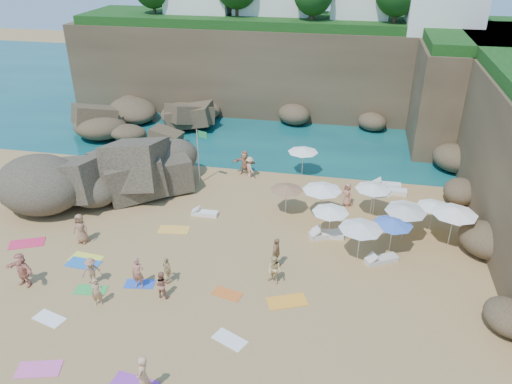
% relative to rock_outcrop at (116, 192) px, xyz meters
% --- Properties ---
extents(ground, '(120.00, 120.00, 0.00)m').
position_rel_rock_outcrop_xyz_m(ground, '(8.11, -4.89, 0.00)').
color(ground, tan).
rests_on(ground, ground).
extents(seawater, '(120.00, 120.00, 0.00)m').
position_rel_rock_outcrop_xyz_m(seawater, '(8.11, 25.11, 0.00)').
color(seawater, '#0C4751').
rests_on(seawater, ground).
extents(cliff_back, '(44.00, 8.00, 8.00)m').
position_rel_rock_outcrop_xyz_m(cliff_back, '(10.11, 20.11, 4.00)').
color(cliff_back, brown).
rests_on(cliff_back, ground).
extents(cliff_corner, '(10.00, 12.00, 8.00)m').
position_rel_rock_outcrop_xyz_m(cliff_corner, '(25.11, 15.11, 4.00)').
color(cliff_corner, brown).
rests_on(cliff_corner, ground).
extents(rock_promontory, '(12.00, 7.00, 2.00)m').
position_rel_rock_outcrop_xyz_m(rock_promontory, '(-2.89, 11.11, 0.00)').
color(rock_promontory, brown).
rests_on(rock_promontory, ground).
extents(marina_masts, '(3.10, 0.10, 6.00)m').
position_rel_rock_outcrop_xyz_m(marina_masts, '(-8.39, 25.11, 3.00)').
color(marina_masts, white).
rests_on(marina_masts, ground).
extents(rock_outcrop, '(10.97, 9.80, 3.60)m').
position_rel_rock_outcrop_xyz_m(rock_outcrop, '(0.00, 0.00, 0.00)').
color(rock_outcrop, brown).
rests_on(rock_outcrop, ground).
extents(flag_pole, '(0.77, 0.26, 4.00)m').
position_rel_rock_outcrop_xyz_m(flag_pole, '(5.32, 2.38, 2.55)').
color(flag_pole, silver).
rests_on(flag_pole, ground).
extents(parasol_0, '(2.40, 2.40, 2.27)m').
position_rel_rock_outcrop_xyz_m(parasol_0, '(13.94, -0.68, 2.09)').
color(parasol_0, silver).
rests_on(parasol_0, ground).
extents(parasol_1, '(2.19, 2.19, 2.07)m').
position_rel_rock_outcrop_xyz_m(parasol_1, '(12.09, 5.31, 1.90)').
color(parasol_1, silver).
rests_on(parasol_1, ground).
extents(parasol_2, '(2.25, 2.25, 2.13)m').
position_rel_rock_outcrop_xyz_m(parasol_2, '(17.00, 0.33, 1.95)').
color(parasol_2, silver).
rests_on(parasol_2, ground).
extents(parasol_3, '(2.09, 2.09, 1.97)m').
position_rel_rock_outcrop_xyz_m(parasol_3, '(18.80, -1.53, 1.81)').
color(parasol_3, silver).
rests_on(parasol_3, ground).
extents(parasol_4, '(2.11, 2.11, 2.00)m').
position_rel_rock_outcrop_xyz_m(parasol_4, '(17.15, 0.37, 1.83)').
color(parasol_4, silver).
rests_on(parasol_4, ground).
extents(parasol_5, '(2.11, 2.11, 2.00)m').
position_rel_rock_outcrop_xyz_m(parasol_5, '(14.61, -2.85, 1.83)').
color(parasol_5, silver).
rests_on(parasol_5, ground).
extents(parasol_6, '(2.06, 2.06, 1.95)m').
position_rel_rock_outcrop_xyz_m(parasol_6, '(11.75, -0.54, 1.79)').
color(parasol_6, silver).
rests_on(parasol_6, ground).
extents(parasol_7, '(1.97, 1.97, 1.86)m').
position_rel_rock_outcrop_xyz_m(parasol_7, '(20.44, -0.82, 1.71)').
color(parasol_7, silver).
rests_on(parasol_7, ground).
extents(parasol_8, '(2.33, 2.33, 2.21)m').
position_rel_rock_outcrop_xyz_m(parasol_8, '(18.74, -2.28, 2.02)').
color(parasol_8, silver).
rests_on(parasol_8, ground).
extents(parasol_9, '(2.36, 2.36, 2.23)m').
position_rel_rock_outcrop_xyz_m(parasol_9, '(16.30, -4.64, 2.05)').
color(parasol_9, silver).
rests_on(parasol_9, ground).
extents(parasol_10, '(2.17, 2.17, 2.05)m').
position_rel_rock_outcrop_xyz_m(parasol_10, '(18.01, -3.60, 1.88)').
color(parasol_10, silver).
rests_on(parasol_10, ground).
extents(parasol_11, '(2.54, 2.54, 2.40)m').
position_rel_rock_outcrop_xyz_m(parasol_11, '(21.31, -2.27, 2.20)').
color(parasol_11, silver).
rests_on(parasol_11, ground).
extents(lounger_0, '(1.63, 0.56, 0.25)m').
position_rel_rock_outcrop_xyz_m(lounger_0, '(6.83, -1.83, 0.13)').
color(lounger_0, white).
rests_on(lounger_0, ground).
extents(lounger_1, '(1.93, 0.69, 0.30)m').
position_rel_rock_outcrop_xyz_m(lounger_1, '(18.11, 4.32, 0.15)').
color(lounger_1, white).
rests_on(lounger_1, ground).
extents(lounger_2, '(2.03, 0.75, 0.31)m').
position_rel_rock_outcrop_xyz_m(lounger_2, '(18.40, 3.49, 0.16)').
color(lounger_2, white).
rests_on(lounger_2, ground).
extents(lounger_3, '(1.97, 1.32, 0.29)m').
position_rel_rock_outcrop_xyz_m(lounger_3, '(14.43, -2.85, 0.15)').
color(lounger_3, silver).
rests_on(lounger_3, ground).
extents(lounger_4, '(1.92, 0.70, 0.30)m').
position_rel_rock_outcrop_xyz_m(lounger_4, '(14.53, -2.78, 0.15)').
color(lounger_4, silver).
rests_on(lounger_4, ground).
extents(lounger_5, '(1.86, 1.41, 0.28)m').
position_rel_rock_outcrop_xyz_m(lounger_5, '(17.56, -4.74, 0.14)').
color(lounger_5, silver).
rests_on(lounger_5, ground).
extents(towel_0, '(1.85, 1.01, 0.03)m').
position_rel_rock_outcrop_xyz_m(towel_0, '(1.91, -8.09, 0.02)').
color(towel_0, blue).
rests_on(towel_0, ground).
extents(towel_1, '(1.94, 1.31, 0.03)m').
position_rel_rock_outcrop_xyz_m(towel_1, '(3.74, -15.09, 0.02)').
color(towel_1, pink).
rests_on(towel_1, ground).
extents(towel_2, '(1.60, 1.08, 0.03)m').
position_rel_rock_outcrop_xyz_m(towel_2, '(10.08, -8.98, 0.01)').
color(towel_2, orange).
rests_on(towel_2, ground).
extents(towel_3, '(1.64, 0.93, 0.03)m').
position_rel_rock_outcrop_xyz_m(towel_3, '(3.37, -10.03, 0.01)').
color(towel_3, green).
rests_on(towel_3, ground).
extents(towel_4, '(1.85, 1.06, 0.03)m').
position_rel_rock_outcrop_xyz_m(towel_4, '(1.83, -7.61, 0.02)').
color(towel_4, '#EBF23F').
rests_on(towel_4, ground).
extents(towel_5, '(1.64, 1.13, 0.03)m').
position_rel_rock_outcrop_xyz_m(towel_5, '(2.49, -12.31, 0.01)').
color(towel_5, white).
rests_on(towel_5, ground).
extents(towel_7, '(2.13, 1.65, 0.03)m').
position_rel_rock_outcrop_xyz_m(towel_7, '(-2.21, -6.93, 0.02)').
color(towel_7, '#EB2957').
rests_on(towel_7, ground).
extents(towel_8, '(1.59, 0.97, 0.03)m').
position_rel_rock_outcrop_xyz_m(towel_8, '(5.56, -9.10, 0.01)').
color(towel_8, blue).
rests_on(towel_8, ground).
extents(towel_10, '(2.10, 1.61, 0.03)m').
position_rel_rock_outcrop_xyz_m(towel_10, '(13.06, -8.96, 0.02)').
color(towel_10, '#FF9F28').
rests_on(towel_10, ground).
extents(towel_12, '(1.90, 1.11, 0.03)m').
position_rel_rock_outcrop_xyz_m(towel_12, '(5.52, -3.88, 0.02)').
color(towel_12, '#FFB843').
rests_on(towel_12, ground).
extents(towel_13, '(1.69, 1.32, 0.03)m').
position_rel_rock_outcrop_xyz_m(towel_13, '(10.96, -11.96, 0.01)').
color(towel_13, white).
rests_on(towel_13, ground).
extents(person_stand_0, '(0.63, 0.52, 1.48)m').
position_rel_rock_outcrop_xyz_m(person_stand_0, '(4.28, -10.92, 0.74)').
color(person_stand_0, tan).
rests_on(person_stand_0, ground).
extents(person_stand_1, '(0.75, 0.61, 1.45)m').
position_rel_rock_outcrop_xyz_m(person_stand_1, '(7.05, -9.78, 0.72)').
color(person_stand_1, '#B4715A').
rests_on(person_stand_1, ground).
extents(person_stand_2, '(0.93, 1.07, 1.58)m').
position_rel_rock_outcrop_xyz_m(person_stand_2, '(8.49, 3.98, 0.79)').
color(person_stand_2, tan).
rests_on(person_stand_2, ground).
extents(person_stand_3, '(0.54, 1.08, 1.77)m').
position_rel_rock_outcrop_xyz_m(person_stand_3, '(12.08, -6.32, 0.89)').
color(person_stand_3, '#AB8355').
rests_on(person_stand_3, ground).
extents(person_stand_4, '(0.87, 0.79, 1.58)m').
position_rel_rock_outcrop_xyz_m(person_stand_4, '(15.46, 1.18, 0.79)').
color(person_stand_4, tan).
rests_on(person_stand_4, ground).
extents(person_stand_5, '(1.71, 0.57, 1.82)m').
position_rel_rock_outcrop_xyz_m(person_stand_5, '(7.98, 4.46, 0.91)').
color(person_stand_5, tan).
rests_on(person_stand_5, ground).
extents(person_stand_6, '(0.47, 0.71, 1.94)m').
position_rel_rock_outcrop_xyz_m(person_stand_6, '(8.49, -15.42, 0.97)').
color(person_stand_6, tan).
rests_on(person_stand_6, ground).
extents(person_lie_0, '(1.58, 1.80, 0.40)m').
position_rel_rock_outcrop_xyz_m(person_lie_0, '(3.29, -9.56, 0.20)').
color(person_lie_0, '#AC6F56').
rests_on(person_lie_0, ground).
extents(person_lie_1, '(1.60, 1.61, 0.35)m').
position_rel_rock_outcrop_xyz_m(person_lie_1, '(6.91, -8.64, 0.17)').
color(person_lie_1, tan).
rests_on(person_lie_1, ground).
extents(person_lie_2, '(0.87, 1.78, 0.47)m').
position_rel_rock_outcrop_xyz_m(person_lie_2, '(0.87, -6.15, 0.24)').
color(person_lie_2, '#95664A').
rests_on(person_lie_2, ground).
extents(person_lie_3, '(2.06, 2.16, 0.49)m').
position_rel_rock_outcrop_xyz_m(person_lie_3, '(-0.04, -10.29, 0.25)').
color(person_lie_3, tan).
rests_on(person_lie_3, ground).
extents(person_lie_4, '(0.72, 1.70, 0.40)m').
position_rel_rock_outcrop_xyz_m(person_lie_4, '(5.66, -9.32, 0.20)').
color(person_lie_4, '#B26E59').
rests_on(person_lie_4, ground).
extents(person_lie_5, '(1.32, 1.70, 0.58)m').
position_rel_rock_outcrop_xyz_m(person_lie_5, '(12.20, -7.67, 0.29)').
color(person_lie_5, '#D9B97B').
rests_on(person_lie_5, ground).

